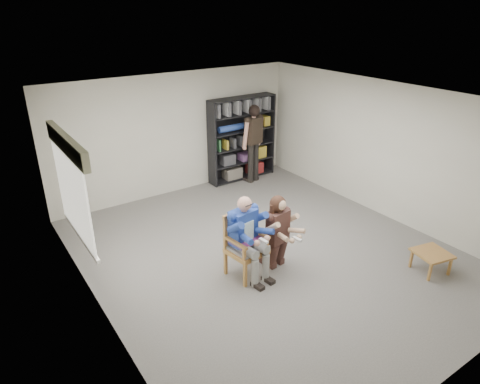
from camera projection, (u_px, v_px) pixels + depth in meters
room_shell at (270, 182)px, 7.25m from camera, size 6.00×7.00×2.80m
floor at (268, 253)px, 7.82m from camera, size 6.00×7.00×0.01m
window_left at (73, 190)px, 6.38m from camera, size 0.16×2.00×1.75m
armchair at (247, 246)px, 6.99m from camera, size 0.71×0.69×1.10m
seated_man at (247, 237)px, 6.92m from camera, size 0.72×0.93×1.43m
kneeling_woman at (279, 233)px, 7.16m from camera, size 0.66×0.94×1.31m
bookshelf at (242, 139)px, 10.74m from camera, size 1.80×0.38×2.10m
standing_man at (253, 145)px, 10.56m from camera, size 0.66×0.46×1.94m
side_table at (430, 262)px, 7.22m from camera, size 0.64×0.64×0.37m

